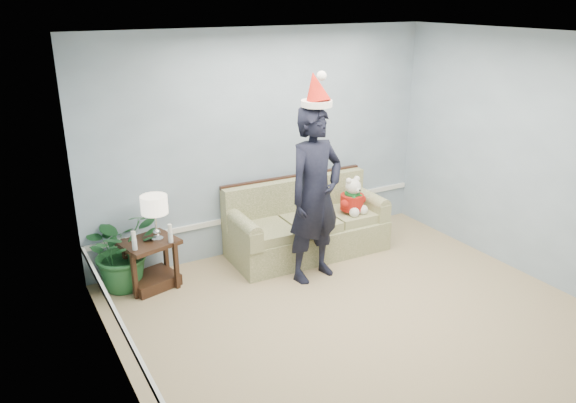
# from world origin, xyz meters

# --- Properties ---
(room_shell) EXTENTS (4.54, 5.04, 2.74)m
(room_shell) POSITION_xyz_m (0.00, 0.00, 1.35)
(room_shell) COLOR tan
(room_shell) RESTS_ON ground
(wainscot_trim) EXTENTS (4.49, 4.99, 0.06)m
(wainscot_trim) POSITION_xyz_m (-1.18, 1.18, 0.45)
(wainscot_trim) COLOR white
(wainscot_trim) RESTS_ON room_shell
(sofa) EXTENTS (1.96, 0.88, 0.91)m
(sofa) POSITION_xyz_m (0.34, 2.09, 0.32)
(sofa) COLOR #586630
(sofa) RESTS_ON room_shell
(side_table) EXTENTS (0.67, 0.60, 0.55)m
(side_table) POSITION_xyz_m (-1.60, 2.14, 0.21)
(side_table) COLOR #381F14
(side_table) RESTS_ON room_shell
(table_lamp) EXTENTS (0.28, 0.28, 0.51)m
(table_lamp) POSITION_xyz_m (-1.52, 2.11, 0.93)
(table_lamp) COLOR silver
(table_lamp) RESTS_ON side_table
(candle_pair) EXTENTS (0.44, 0.05, 0.21)m
(candle_pair) POSITION_xyz_m (-1.60, 1.99, 0.64)
(candle_pair) COLOR silver
(candle_pair) RESTS_ON side_table
(houseplant) EXTENTS (1.03, 0.98, 0.91)m
(houseplant) POSITION_xyz_m (-1.86, 2.28, 0.45)
(houseplant) COLOR #235F2F
(houseplant) RESTS_ON room_shell
(man) EXTENTS (0.79, 0.59, 1.96)m
(man) POSITION_xyz_m (0.08, 1.47, 0.98)
(man) COLOR black
(man) RESTS_ON room_shell
(santa_hat) EXTENTS (0.37, 0.41, 0.38)m
(santa_hat) POSITION_xyz_m (0.08, 1.49, 2.11)
(santa_hat) COLOR white
(santa_hat) RESTS_ON man
(teddy_bear) EXTENTS (0.33, 0.35, 0.47)m
(teddy_bear) POSITION_xyz_m (0.89, 1.89, 0.65)
(teddy_bear) COLOR white
(teddy_bear) RESTS_ON sofa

